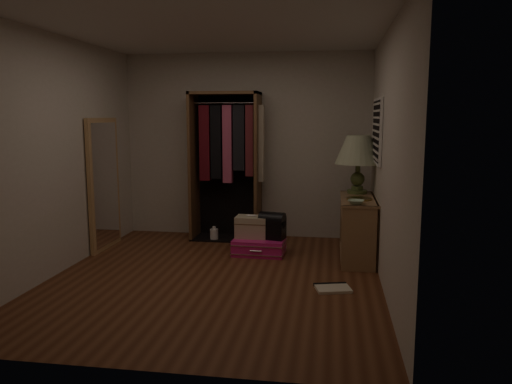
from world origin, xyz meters
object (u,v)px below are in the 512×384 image
floor_mirror (104,184)px  table_lamp (358,151)px  console_bookshelf (357,227)px  train_case (252,227)px  black_bag (272,225)px  pink_suitcase (259,246)px  white_jug (214,234)px  open_wardrobe (228,154)px

floor_mirror → table_lamp: bearing=6.5°
console_bookshelf → table_lamp: size_ratio=1.53×
train_case → table_lamp: size_ratio=0.55×
floor_mirror → black_bag: floor_mirror is taller
floor_mirror → table_lamp: size_ratio=2.32×
pink_suitcase → table_lamp: bearing=18.4°
floor_mirror → white_jug: floor_mirror is taller
black_bag → train_case: bearing=-175.3°
open_wardrobe → white_jug: 1.14m
console_bookshelf → black_bag: bearing=179.8°
table_lamp → black_bag: bearing=-162.3°
console_bookshelf → train_case: (-1.31, 0.04, -0.05)m
floor_mirror → train_case: floor_mirror is taller
console_bookshelf → white_jug: 2.03m
console_bookshelf → open_wardrobe: size_ratio=0.55×
train_case → floor_mirror: bearing=-177.1°
table_lamp → white_jug: 2.29m
pink_suitcase → table_lamp: 1.73m
black_bag → white_jug: size_ratio=1.74×
train_case → console_bookshelf: bearing=-0.8°
black_bag → table_lamp: (1.05, 0.33, 0.91)m
open_wardrobe → floor_mirror: 1.71m
black_bag → white_jug: 1.09m
console_bookshelf → train_case: console_bookshelf is taller
black_bag → floor_mirror: bearing=-167.0°
table_lamp → console_bookshelf: bearing=-90.8°
open_wardrobe → train_case: open_wardrobe is taller
floor_mirror → black_bag: 2.25m
floor_mirror → pink_suitcase: 2.17m
console_bookshelf → floor_mirror: 3.27m
console_bookshelf → open_wardrobe: (-1.75, 0.74, 0.81)m
console_bookshelf → black_bag: (-1.04, 0.00, -0.01)m
console_bookshelf → table_lamp: (0.00, 0.34, 0.90)m
train_case → black_bag: black_bag is taller
train_case → table_lamp: (1.32, 0.30, 0.95)m
open_wardrobe → pink_suitcase: bearing=-54.1°
pink_suitcase → black_bag: size_ratio=1.91×
train_case → white_jug: bearing=140.1°
open_wardrobe → train_case: 1.20m
table_lamp → train_case: bearing=-167.2°
open_wardrobe → floor_mirror: bearing=-152.6°
floor_mirror → table_lamp: (3.24, 0.37, 0.44)m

